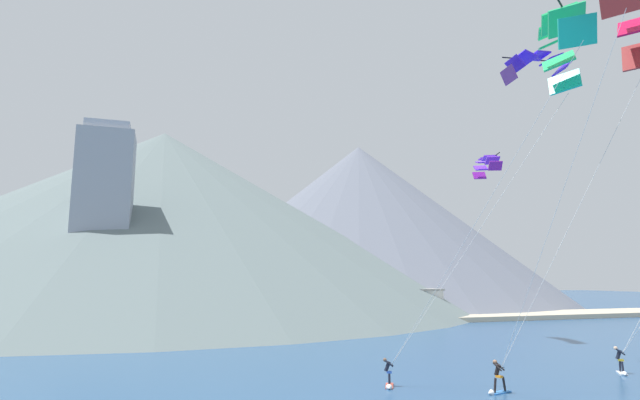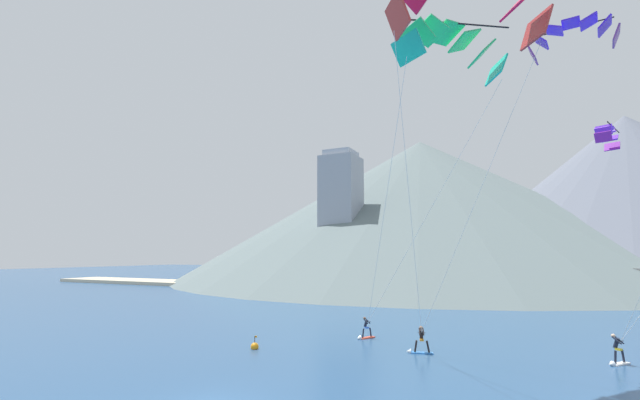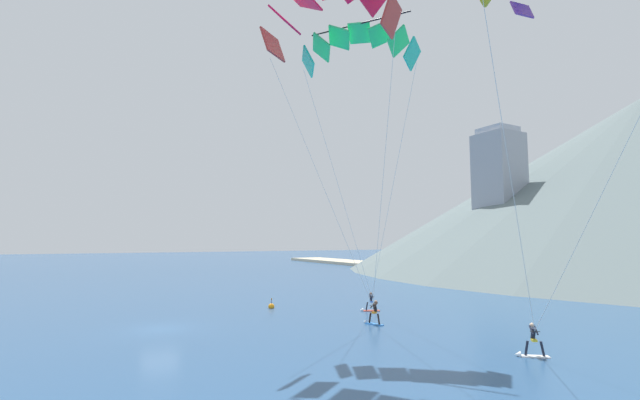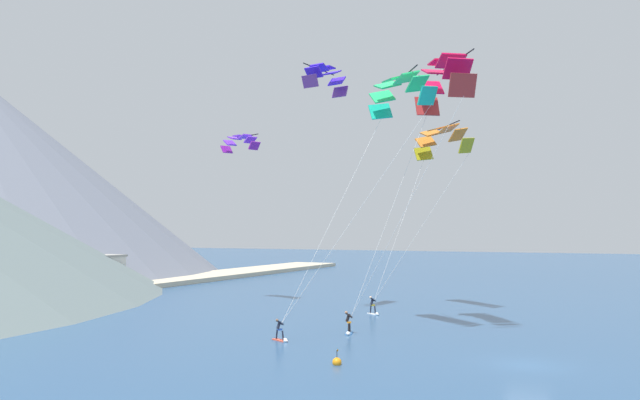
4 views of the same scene
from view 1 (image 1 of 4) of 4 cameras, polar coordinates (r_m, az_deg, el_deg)
The scene contains 14 objects.
kitesurfer_near_lead at distance 30.67m, azimuth 19.54°, elevation -19.06°, with size 1.78×0.87×1.82m.
kitesurfer_near_trail at distance 30.88m, azimuth 7.86°, elevation -19.58°, with size 1.15×1.73×1.68m.
kitesurfer_mid_center at distance 39.80m, azimuth 31.18°, elevation -15.84°, with size 1.38×1.62×1.82m.
parafoil_kite_near_lead at distance 32.08m, azimuth 32.10°, elevation 18.74°, with size 8.63×9.67×20.43m.
parafoil_kite_near_trail at distance 32.65m, azimuth 25.87°, elevation 15.84°, with size 11.32×10.10×19.48m.
parafoil_kite_distant_high_outer at distance 45.85m, azimuth 23.73°, elevation 13.89°, with size 6.26×2.51×2.53m.
parafoil_kite_distant_low_drift at distance 55.64m, azimuth 18.50°, elevation 3.93°, with size 2.87×5.60×1.88m.
shoreline_strip at distance 68.84m, azimuth -7.85°, elevation -13.73°, with size 180.00×10.00×0.70m, color beige.
shore_building_harbour_front at distance 69.73m, azimuth -20.68°, elevation -10.99°, with size 8.11×5.08×6.01m.
shore_building_promenade_mid at distance 71.42m, azimuth -12.66°, elevation -11.78°, with size 5.53×6.26×4.77m.
shore_building_quay_east at distance 81.67m, azimuth 9.87°, elevation -11.54°, with size 9.95×6.55×4.58m.
highrise_tower at distance 71.86m, azimuth -23.62°, elevation -2.61°, with size 7.00×7.00×26.79m.
mountain_peak_west_ridge at distance 126.00m, azimuth 4.51°, elevation -2.69°, with size 98.25×98.25×39.66m.
mountain_peak_central_summit at distance 110.73m, azimuth -17.76°, elevation -2.04°, with size 127.95×127.95×37.33m.
Camera 1 is at (-12.18, -10.25, 6.23)m, focal length 28.00 mm.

